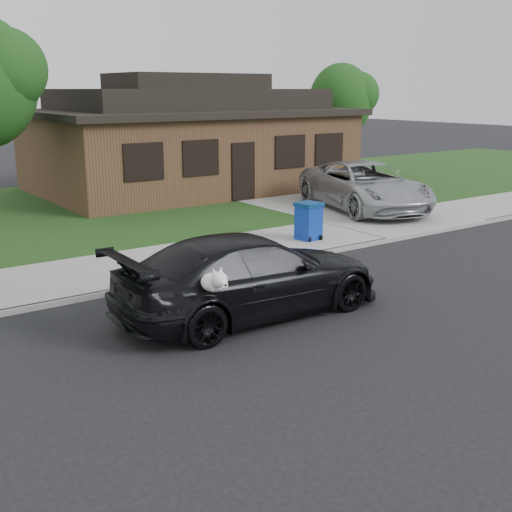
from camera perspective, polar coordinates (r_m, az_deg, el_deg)
ground at (r=13.38m, az=11.30°, el=-3.83°), size 120.00×120.00×0.00m
sidewalk at (r=17.03m, az=-0.93°, el=0.65°), size 60.00×3.00×0.12m
curb at (r=15.85m, az=2.14°, el=-0.42°), size 60.00×0.12×0.12m
lawn at (r=23.92m, az=-11.87°, el=4.42°), size 60.00×13.00×0.13m
driveway at (r=24.48m, az=4.05°, el=4.94°), size 4.50×13.00×0.14m
sedan at (r=12.05m, az=-0.51°, el=-1.74°), size 5.36×2.50×1.55m
minivan at (r=22.41m, az=9.65°, el=6.15°), size 4.14×6.34×1.62m
recycling_bin at (r=17.81m, az=4.70°, el=3.14°), size 0.68×0.70×1.03m
house at (r=27.21m, az=-6.00°, el=10.25°), size 12.60×8.60×4.65m
tree_1 at (r=31.49m, az=7.86°, el=13.65°), size 3.15×3.00×5.25m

